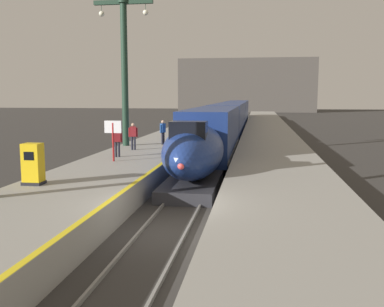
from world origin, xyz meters
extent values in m
plane|color=#33302D|center=(0.00, 0.00, 0.00)|extent=(260.00, 260.00, 0.00)
cube|color=gray|center=(-4.05, 24.75, 0.53)|extent=(4.80, 110.00, 1.05)
cube|color=gray|center=(4.05, 24.75, 0.53)|extent=(4.80, 110.00, 1.05)
cube|color=yellow|center=(-1.77, 24.75, 1.05)|extent=(0.20, 107.80, 0.01)
cube|color=slate|center=(-0.75, 27.50, 0.06)|extent=(0.08, 110.00, 0.12)
cube|color=slate|center=(0.75, 27.50, 0.06)|extent=(0.08, 110.00, 0.12)
ellipsoid|color=navy|center=(0.00, 7.02, 1.83)|extent=(2.78, 7.41, 2.56)
cube|color=#28282D|center=(0.00, 6.65, 0.28)|extent=(2.46, 6.30, 0.55)
cube|color=black|center=(0.00, 5.35, 2.90)|extent=(1.59, 1.00, 0.90)
sphere|color=#F24C4C|center=(0.00, 3.40, 1.68)|extent=(0.28, 0.28, 0.28)
cube|color=navy|center=(0.00, 16.25, 2.08)|extent=(2.90, 14.00, 3.05)
cube|color=black|center=(-1.42, 16.25, 2.62)|extent=(0.04, 11.90, 0.80)
cube|color=black|center=(1.42, 16.25, 2.62)|extent=(0.04, 11.90, 0.80)
cube|color=silver|center=(0.00, 16.25, 0.80)|extent=(2.92, 13.30, 0.24)
cube|color=black|center=(0.00, 11.77, 0.28)|extent=(2.03, 2.20, 0.56)
cube|color=black|center=(0.00, 20.73, 0.28)|extent=(2.03, 2.20, 0.56)
cube|color=navy|center=(0.00, 32.85, 2.08)|extent=(2.90, 18.00, 3.05)
cube|color=black|center=(-1.42, 32.85, 2.62)|extent=(0.04, 15.84, 0.80)
cube|color=black|center=(1.42, 32.85, 2.62)|extent=(0.04, 15.84, 0.80)
cube|color=black|center=(0.00, 26.73, 0.28)|extent=(2.03, 2.20, 0.56)
cube|color=black|center=(0.00, 38.97, 0.28)|extent=(2.03, 2.20, 0.56)
cube|color=navy|center=(0.00, 51.45, 2.08)|extent=(2.90, 18.00, 3.05)
cube|color=black|center=(-1.42, 51.45, 2.62)|extent=(0.04, 15.84, 0.80)
cube|color=black|center=(1.42, 51.45, 2.62)|extent=(0.04, 15.84, 0.80)
cube|color=black|center=(0.00, 45.33, 0.28)|extent=(2.03, 2.20, 0.56)
cube|color=black|center=(0.00, 57.57, 0.28)|extent=(2.03, 2.20, 0.56)
cylinder|color=#1E3828|center=(-5.90, 15.20, 5.92)|extent=(0.44, 0.44, 9.73)
cylinder|color=#1E3828|center=(-5.90, 15.20, 10.63)|extent=(0.68, 0.68, 0.30)
cube|color=#1E3828|center=(-5.90, 15.20, 10.53)|extent=(4.00, 0.24, 0.28)
cylinder|color=#1E3828|center=(-7.40, 15.20, 10.18)|extent=(0.03, 0.03, 0.60)
sphere|color=#EFEACC|center=(-7.40, 15.20, 9.83)|extent=(0.36, 0.36, 0.36)
cylinder|color=#1E3828|center=(-4.40, 15.20, 10.18)|extent=(0.03, 0.03, 0.60)
sphere|color=#EFEACC|center=(-4.40, 15.20, 9.83)|extent=(0.36, 0.36, 0.36)
cylinder|color=#23232D|center=(-3.58, 16.13, 1.48)|extent=(0.13, 0.13, 0.85)
cylinder|color=#23232D|center=(-3.50, 16.28, 1.48)|extent=(0.13, 0.13, 0.85)
cube|color=#1E478C|center=(-3.54, 16.21, 2.21)|extent=(0.37, 0.44, 0.62)
cylinder|color=#1E478C|center=(-3.65, 16.00, 2.16)|extent=(0.09, 0.09, 0.58)
cylinder|color=#1E478C|center=(-3.43, 16.42, 2.16)|extent=(0.09, 0.09, 0.58)
sphere|color=tan|center=(-3.54, 16.21, 2.63)|extent=(0.22, 0.22, 0.22)
cylinder|color=#23232D|center=(-4.81, 9.77, 1.48)|extent=(0.13, 0.13, 0.85)
cylinder|color=#23232D|center=(-4.65, 9.82, 1.48)|extent=(0.13, 0.13, 0.85)
cube|color=maroon|center=(-4.73, 9.79, 2.21)|extent=(0.43, 0.32, 0.62)
cylinder|color=maroon|center=(-4.96, 9.72, 2.16)|extent=(0.09, 0.09, 0.58)
cylinder|color=maroon|center=(-4.50, 9.86, 2.16)|extent=(0.09, 0.09, 0.58)
sphere|color=tan|center=(-4.73, 9.79, 2.63)|extent=(0.22, 0.22, 0.22)
cylinder|color=#23232D|center=(-4.65, 12.99, 1.48)|extent=(0.13, 0.13, 0.85)
cylinder|color=#23232D|center=(-4.82, 12.96, 1.48)|extent=(0.13, 0.13, 0.85)
cube|color=maroon|center=(-4.73, 12.97, 2.21)|extent=(0.42, 0.29, 0.62)
cylinder|color=maroon|center=(-4.50, 13.02, 2.16)|extent=(0.09, 0.09, 0.58)
cylinder|color=maroon|center=(-4.97, 12.92, 2.16)|extent=(0.09, 0.09, 0.58)
sphere|color=tan|center=(-4.73, 12.97, 2.63)|extent=(0.22, 0.22, 0.22)
cube|color=brown|center=(-2.75, 16.13, 1.35)|extent=(0.40, 0.22, 0.60)
cylinder|color=#262628|center=(-2.85, 16.13, 1.83)|extent=(0.02, 0.02, 0.36)
cylinder|color=#262628|center=(-2.65, 16.13, 1.83)|extent=(0.02, 0.02, 0.36)
cube|color=#262628|center=(-2.75, 16.13, 2.02)|extent=(0.22, 0.03, 0.02)
cube|color=yellow|center=(-5.55, 2.06, 1.85)|extent=(0.70, 0.56, 1.60)
cube|color=black|center=(-5.55, 1.77, 2.20)|extent=(0.40, 0.02, 0.32)
cube|color=black|center=(-5.55, 2.06, 1.11)|extent=(0.76, 0.62, 0.12)
cylinder|color=maroon|center=(-4.42, 8.22, 2.05)|extent=(0.10, 0.10, 2.00)
cube|color=white|center=(-4.42, 8.22, 2.85)|extent=(0.90, 0.06, 0.64)
cube|color=#4C4742|center=(0.00, 102.00, 7.00)|extent=(36.00, 2.00, 14.00)
camera|label=1|loc=(2.96, -13.34, 4.48)|focal=40.61mm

